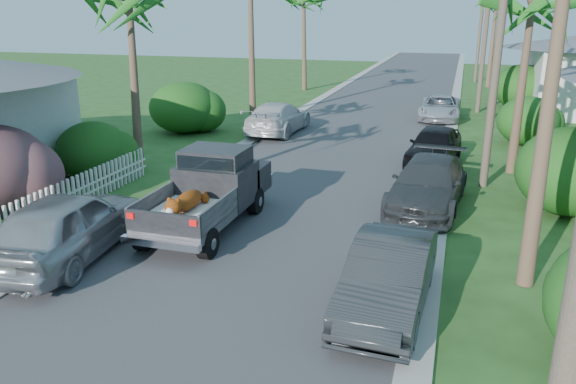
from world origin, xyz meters
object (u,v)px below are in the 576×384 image
(parked_car_rf, at_px, (434,146))
(utility_pole_b, at_px, (499,45))
(parked_car_rd, at_px, (440,108))
(utility_pole_d, at_px, (481,24))
(parked_car_rn, at_px, (388,277))
(utility_pole_c, at_px, (486,30))
(pickup_truck, at_px, (212,188))
(palm_r_b, at_px, (533,0))
(parked_car_lf, at_px, (278,118))
(parked_car_rm, at_px, (428,184))
(parked_car_ln, at_px, (68,226))

(parked_car_rf, height_order, utility_pole_b, utility_pole_b)
(parked_car_rd, height_order, utility_pole_d, utility_pole_d)
(parked_car_rn, height_order, utility_pole_d, utility_pole_d)
(utility_pole_c, distance_m, utility_pole_d, 15.00)
(pickup_truck, relative_size, parked_car_rn, 1.22)
(parked_car_rf, distance_m, palm_r_b, 5.95)
(parked_car_rf, distance_m, parked_car_lf, 8.29)
(utility_pole_d, bearing_deg, parked_car_rf, -93.70)
(parked_car_rd, xyz_separation_m, utility_pole_c, (2.00, 3.02, 3.97))
(parked_car_rn, relative_size, utility_pole_c, 0.47)
(parked_car_rn, height_order, utility_pole_b, utility_pole_b)
(parked_car_rd, bearing_deg, parked_car_lf, -141.16)
(pickup_truck, bearing_deg, parked_car_rm, 29.00)
(pickup_truck, xyz_separation_m, utility_pole_d, (7.23, 35.76, 3.59))
(parked_car_rm, distance_m, utility_pole_d, 32.95)
(utility_pole_c, bearing_deg, parked_car_ln, -111.71)
(utility_pole_c, xyz_separation_m, utility_pole_d, (0.00, 15.00, 0.00))
(parked_car_rf, xyz_separation_m, palm_r_b, (2.78, -0.48, 5.24))
(parked_car_rm, relative_size, parked_car_rf, 1.17)
(pickup_truck, relative_size, parked_car_rm, 1.05)
(pickup_truck, relative_size, parked_car_rd, 1.14)
(parked_car_rn, distance_m, parked_car_rd, 21.09)
(utility_pole_b, height_order, utility_pole_d, same)
(pickup_truck, bearing_deg, utility_pole_c, 70.79)
(palm_r_b, relative_size, utility_pole_c, 0.80)
(pickup_truck, height_order, palm_r_b, palm_r_b)
(utility_pole_c, bearing_deg, parked_car_lf, -136.11)
(palm_r_b, height_order, utility_pole_b, utility_pole_b)
(parked_car_lf, relative_size, utility_pole_b, 0.56)
(parked_car_rn, xyz_separation_m, parked_car_rd, (0.00, 21.09, -0.07))
(parked_car_rm, relative_size, palm_r_b, 0.67)
(parked_car_rm, bearing_deg, parked_car_rf, 96.14)
(utility_pole_d, bearing_deg, parked_car_lf, -111.13)
(parked_car_rd, height_order, utility_pole_c, utility_pole_c)
(parked_car_rf, xyz_separation_m, parked_car_ln, (-7.74, -11.38, 0.11))
(parked_car_rf, distance_m, utility_pole_b, 4.95)
(parked_car_ln, relative_size, utility_pole_c, 0.53)
(parked_car_rn, relative_size, parked_car_lf, 0.83)
(utility_pole_b, bearing_deg, pickup_truck, -141.47)
(parked_car_rd, xyz_separation_m, parked_car_lf, (-7.22, -5.85, 0.10))
(parked_car_rd, height_order, parked_car_ln, parked_car_ln)
(pickup_truck, height_order, parked_car_rm, pickup_truck)
(pickup_truck, distance_m, utility_pole_c, 22.28)
(parked_car_lf, distance_m, palm_r_b, 12.20)
(parked_car_rm, bearing_deg, parked_car_rn, -87.94)
(parked_car_ln, height_order, parked_car_lf, parked_car_ln)
(parked_car_rm, height_order, parked_car_lf, parked_car_lf)
(parked_car_rm, bearing_deg, utility_pole_d, 92.04)
(parked_car_lf, height_order, palm_r_b, palm_r_b)
(parked_car_rn, xyz_separation_m, palm_r_b, (3.00, 11.11, 5.26))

